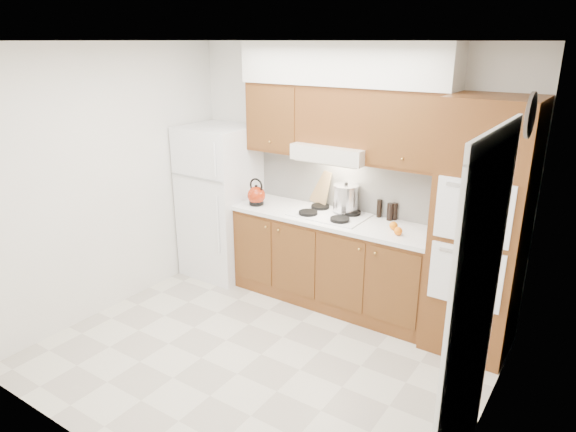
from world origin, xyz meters
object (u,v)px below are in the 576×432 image
Objects in this scene: fridge at (221,202)px; kettle at (256,195)px; oven_cabinet at (481,230)px; stock_pot at (346,198)px.

fridge reaches higher than kettle.
kettle is (0.57, -0.07, 0.19)m from fridge.
oven_cabinet reaches higher than stock_pot.
fridge is 0.60m from kettle.
fridge is 1.51m from stock_pot.
fridge is 6.68× the size of stock_pot.
oven_cabinet is (2.85, 0.03, 0.24)m from fridge.
stock_pot is (0.92, 0.28, 0.05)m from kettle.
fridge reaches higher than stock_pot.
stock_pot is at bearing 172.72° from oven_cabinet.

